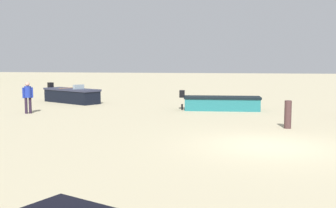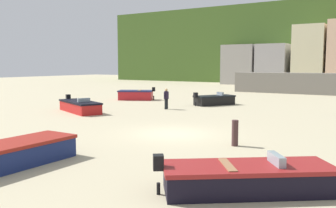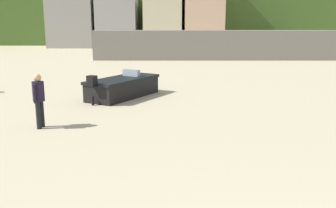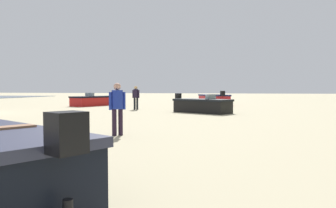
{
  "view_description": "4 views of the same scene",
  "coord_description": "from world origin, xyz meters",
  "px_view_note": "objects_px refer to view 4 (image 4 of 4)",
  "views": [
    {
      "loc": [
        -12.95,
        0.98,
        2.66
      ],
      "look_at": [
        2.29,
        3.64,
        1.04
      ],
      "focal_mm": 43.52,
      "sensor_mm": 36.0,
      "label": 1
    },
    {
      "loc": [
        9.41,
        -15.57,
        3.47
      ],
      "look_at": [
        -3.46,
        5.05,
        0.85
      ],
      "focal_mm": 39.28,
      "sensor_mm": 36.0,
      "label": 2
    },
    {
      "loc": [
        -1.94,
        -2.24,
        3.06
      ],
      "look_at": [
        -1.93,
        6.88,
        1.07
      ],
      "focal_mm": 39.74,
      "sensor_mm": 36.0,
      "label": 3
    },
    {
      "loc": [
        15.72,
        15.17,
        1.45
      ],
      "look_at": [
        -1.76,
        11.52,
        0.6
      ],
      "focal_mm": 35.09,
      "sensor_mm": 36.0,
      "label": 4
    }
  ],
  "objects_px": {
    "boat_red_4": "(97,101)",
    "beach_walker_foreground": "(136,96)",
    "boat_red_2": "(214,100)",
    "beach_walker_distant": "(117,105)",
    "boat_black_6": "(202,106)"
  },
  "relations": [
    {
      "from": "boat_black_6",
      "to": "beach_walker_foreground",
      "type": "relative_size",
      "value": 2.32
    },
    {
      "from": "boat_red_4",
      "to": "beach_walker_foreground",
      "type": "distance_m",
      "value": 6.58
    },
    {
      "from": "boat_red_4",
      "to": "boat_red_2",
      "type": "bearing_deg",
      "value": -143.85
    },
    {
      "from": "beach_walker_distant",
      "to": "boat_red_2",
      "type": "bearing_deg",
      "value": -134.53
    },
    {
      "from": "boat_black_6",
      "to": "beach_walker_distant",
      "type": "bearing_deg",
      "value": 21.66
    },
    {
      "from": "boat_red_4",
      "to": "boat_black_6",
      "type": "distance_m",
      "value": 11.46
    },
    {
      "from": "boat_red_2",
      "to": "beach_walker_foreground",
      "type": "xyz_separation_m",
      "value": [
        6.61,
        -4.86,
        0.47
      ]
    },
    {
      "from": "beach_walker_foreground",
      "to": "beach_walker_distant",
      "type": "height_order",
      "value": "same"
    },
    {
      "from": "beach_walker_foreground",
      "to": "beach_walker_distant",
      "type": "bearing_deg",
      "value": -65.94
    },
    {
      "from": "boat_red_4",
      "to": "beach_walker_foreground",
      "type": "relative_size",
      "value": 3.01
    },
    {
      "from": "boat_red_2",
      "to": "boat_red_4",
      "type": "relative_size",
      "value": 0.76
    },
    {
      "from": "boat_red_4",
      "to": "boat_black_6",
      "type": "relative_size",
      "value": 1.3
    },
    {
      "from": "boat_red_4",
      "to": "boat_black_6",
      "type": "bearing_deg",
      "value": 169.93
    },
    {
      "from": "boat_red_4",
      "to": "beach_walker_distant",
      "type": "relative_size",
      "value": 3.01
    },
    {
      "from": "boat_red_2",
      "to": "beach_walker_foreground",
      "type": "distance_m",
      "value": 8.22
    }
  ]
}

